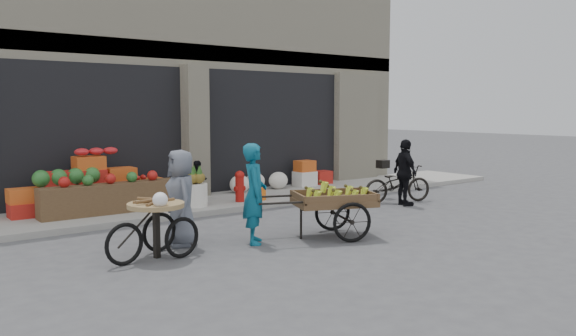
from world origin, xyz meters
TOP-DOWN VIEW (x-y plane):
  - ground at (0.00, 0.00)m, footprint 80.00×80.00m
  - sidewalk at (0.00, 4.10)m, footprint 18.00×2.20m
  - building at (0.00, 8.03)m, footprint 14.00×6.45m
  - fruit_display at (-2.48, 4.38)m, footprint 3.10×1.12m
  - pineapple_bin at (-0.75, 3.60)m, footprint 0.52×0.52m
  - fire_hydrant at (0.35, 3.55)m, footprint 0.22×0.22m
  - orange_bucket at (0.85, 3.50)m, footprint 0.32×0.32m
  - right_bay_goods at (2.61, 4.70)m, footprint 3.35×0.60m
  - seated_person at (-0.35, 4.20)m, footprint 0.51×0.43m
  - banana_cart at (-0.00, 0.02)m, footprint 2.46×1.67m
  - vendor_woman at (-1.32, 0.44)m, footprint 0.66×0.73m
  - tricycle_cart at (-3.01, 0.56)m, footprint 1.46×0.99m
  - vendor_grey at (-2.35, 1.04)m, footprint 0.64×0.85m
  - bicycle at (3.68, 1.80)m, footprint 1.82×1.12m
  - cyclist at (3.48, 1.40)m, footprint 0.64×0.97m

SIDE VIEW (x-z plane):
  - ground at x=0.00m, z-range 0.00..0.00m
  - sidewalk at x=0.00m, z-range 0.00..0.12m
  - orange_bucket at x=0.85m, z-range 0.12..0.42m
  - pineapple_bin at x=-0.75m, z-range 0.12..0.62m
  - right_bay_goods at x=2.61m, z-range 0.06..0.76m
  - bicycle at x=3.68m, z-range 0.00..0.90m
  - fire_hydrant at x=0.35m, z-range 0.15..0.86m
  - tricycle_cart at x=-3.01m, z-range 0.09..1.04m
  - seated_person at x=-0.35m, z-range 0.12..1.05m
  - fruit_display at x=-2.48m, z-range 0.05..1.29m
  - banana_cart at x=0.00m, z-range 0.22..1.18m
  - cyclist at x=3.48m, z-range 0.00..1.53m
  - vendor_grey at x=-2.35m, z-range 0.00..1.57m
  - vendor_woman at x=-1.32m, z-range 0.00..1.66m
  - building at x=0.00m, z-range -0.13..6.87m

